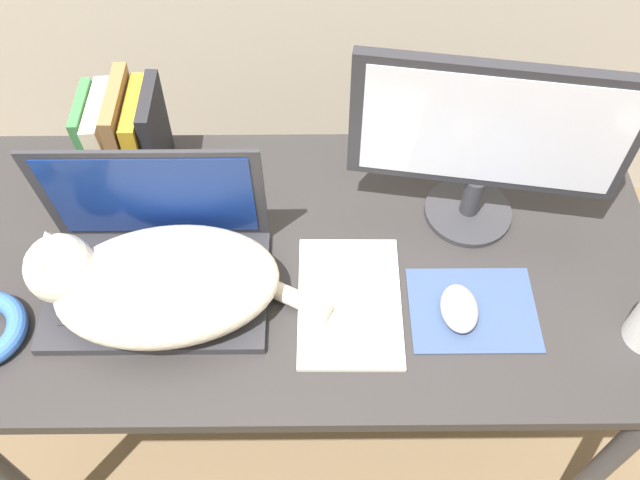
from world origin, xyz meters
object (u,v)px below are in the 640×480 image
Objects in this scene: notepad at (350,302)px; computer_mouse at (459,308)px; laptop at (156,262)px; cat at (155,283)px; book_row at (127,137)px; external_monitor at (488,140)px.

computer_mouse is at bearing -7.05° from notepad.
laptop is 0.35m from notepad.
book_row is at bearing 106.24° from cat.
laptop reaches higher than cat.
laptop is 0.75× the size of cat.
cat is 2.44× the size of book_row.
notepad is at bearing -9.50° from laptop.
external_monitor reaches higher than computer_mouse.
laptop is 0.82× the size of external_monitor.
laptop is 1.84× the size of book_row.
book_row is at bearing 170.00° from external_monitor.
book_row is at bearing 107.77° from laptop.
notepad is at bearing -0.22° from cat.
external_monitor reaches higher than laptop.
computer_mouse is 0.37× the size of notepad.
book_row reaches higher than computer_mouse.
cat is at bearing 177.29° from computer_mouse.
notepad is (0.33, -0.00, -0.06)m from cat.
laptop is 0.27m from book_row.
cat reaches higher than notepad.
cat is 1.92× the size of notepad.
computer_mouse is 0.70m from book_row.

